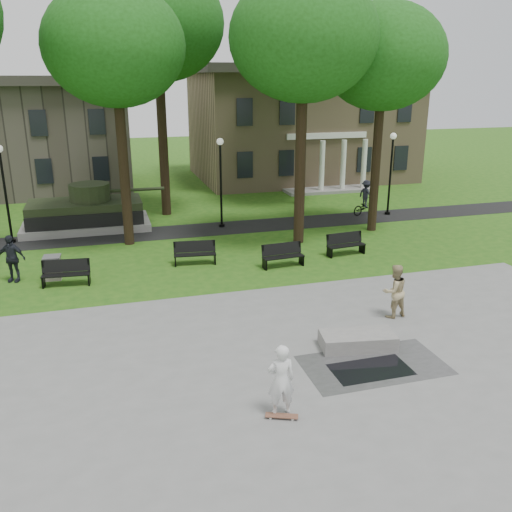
{
  "coord_description": "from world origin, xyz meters",
  "views": [
    {
      "loc": [
        -5.59,
        -15.41,
        7.69
      ],
      "look_at": [
        -0.3,
        2.88,
        1.4
      ],
      "focal_mm": 38.0,
      "sensor_mm": 36.0,
      "label": 1
    }
  ],
  "objects": [
    {
      "name": "ground",
      "position": [
        0.0,
        0.0,
        0.0
      ],
      "size": [
        120.0,
        120.0,
        0.0
      ],
      "primitive_type": "plane",
      "color": "#204F12",
      "rests_on": "ground"
    },
    {
      "name": "plaza",
      "position": [
        0.0,
        -5.0,
        0.01
      ],
      "size": [
        22.0,
        16.0,
        0.02
      ],
      "primitive_type": "cube",
      "color": "gray",
      "rests_on": "ground"
    },
    {
      "name": "footpath",
      "position": [
        0.0,
        12.0,
        0.01
      ],
      "size": [
        44.0,
        2.6,
        0.01
      ],
      "primitive_type": "cube",
      "color": "black",
      "rests_on": "ground"
    },
    {
      "name": "building_right",
      "position": [
        10.0,
        26.0,
        4.34
      ],
      "size": [
        17.0,
        12.0,
        8.6
      ],
      "color": "#9E8460",
      "rests_on": "ground"
    },
    {
      "name": "building_left",
      "position": [
        -11.0,
        26.5,
        3.6
      ],
      "size": [
        15.0,
        10.0,
        7.2
      ],
      "primitive_type": "cube",
      "color": "#4C443D",
      "rests_on": "ground"
    },
    {
      "name": "tree_1",
      "position": [
        -4.5,
        10.5,
        8.95
      ],
      "size": [
        6.2,
        6.2,
        11.63
      ],
      "color": "black",
      "rests_on": "ground"
    },
    {
      "name": "tree_2",
      "position": [
        3.5,
        8.5,
        9.32
      ],
      "size": [
        6.6,
        6.6,
        12.16
      ],
      "color": "black",
      "rests_on": "ground"
    },
    {
      "name": "tree_3",
      "position": [
        8.0,
        9.5,
        8.6
      ],
      "size": [
        6.0,
        6.0,
        11.19
      ],
      "color": "black",
      "rests_on": "ground"
    },
    {
      "name": "tree_4",
      "position": [
        -2.0,
        16.0,
        10.39
      ],
      "size": [
        7.2,
        7.2,
        13.5
      ],
      "color": "black",
      "rests_on": "ground"
    },
    {
      "name": "tree_5",
      "position": [
        6.5,
        16.5,
        9.67
      ],
      "size": [
        6.4,
        6.4,
        12.44
      ],
      "color": "black",
      "rests_on": "ground"
    },
    {
      "name": "lamp_left",
      "position": [
        -10.0,
        12.3,
        2.79
      ],
      "size": [
        0.36,
        0.36,
        4.73
      ],
      "color": "black",
      "rests_on": "ground"
    },
    {
      "name": "lamp_mid",
      "position": [
        0.5,
        12.3,
        2.79
      ],
      "size": [
        0.36,
        0.36,
        4.73
      ],
      "color": "black",
      "rests_on": "ground"
    },
    {
      "name": "lamp_right",
      "position": [
        10.5,
        12.3,
        2.79
      ],
      "size": [
        0.36,
        0.36,
        4.73
      ],
      "color": "black",
      "rests_on": "ground"
    },
    {
      "name": "tank_monument",
      "position": [
        -6.46,
        14.0,
        0.86
      ],
      "size": [
        7.45,
        3.4,
        2.4
      ],
      "color": "gray",
      "rests_on": "ground"
    },
    {
      "name": "puddle",
      "position": [
        1.13,
        -3.61,
        0.02
      ],
      "size": [
        2.2,
        1.2,
        0.0
      ],
      "primitive_type": "cube",
      "color": "black",
      "rests_on": "plaza"
    },
    {
      "name": "concrete_block",
      "position": [
        1.36,
        -2.3,
        0.24
      ],
      "size": [
        2.33,
        1.34,
        0.45
      ],
      "primitive_type": "cube",
      "rotation": [
        0.0,
        0.0,
        -0.16
      ],
      "color": "gray",
      "rests_on": "plaza"
    },
    {
      "name": "skateboard",
      "position": [
        -1.95,
        -5.04,
        0.06
      ],
      "size": [
        0.8,
        0.48,
        0.07
      ],
      "primitive_type": "cube",
      "rotation": [
        0.0,
        0.0,
        -0.39
      ],
      "color": "brown",
      "rests_on": "plaza"
    },
    {
      "name": "skateboarder",
      "position": [
        -1.93,
        -4.87,
        0.94
      ],
      "size": [
        0.69,
        0.48,
        1.83
      ],
      "primitive_type": "imported",
      "rotation": [
        0.0,
        0.0,
        3.08
      ],
      "color": "silver",
      "rests_on": "plaza"
    },
    {
      "name": "friend_watching",
      "position": [
        3.48,
        -0.63,
        0.94
      ],
      "size": [
        0.98,
        0.81,
        1.84
      ],
      "primitive_type": "imported",
      "rotation": [
        0.0,
        0.0,
        3.27
      ],
      "color": "tan",
      "rests_on": "plaza"
    },
    {
      "name": "pedestrian_walker",
      "position": [
        -9.22,
        6.57,
        0.95
      ],
      "size": [
        1.21,
        0.84,
        1.9
      ],
      "primitive_type": "imported",
      "rotation": [
        0.0,
        0.0,
        -0.37
      ],
      "color": "black",
      "rests_on": "ground"
    },
    {
      "name": "cyclist",
      "position": [
        9.22,
        12.66,
        0.84
      ],
      "size": [
        1.93,
        1.17,
        2.04
      ],
      "rotation": [
        0.0,
        0.0,
        1.88
      ],
      "color": "black",
      "rests_on": "ground"
    },
    {
      "name": "park_bench_0",
      "position": [
        -7.2,
        5.56,
        0.52
      ],
      "size": [
        1.84,
        0.69,
        1.0
      ],
      "rotation": [
        0.0,
        0.0,
        -0.1
      ],
      "color": "black",
      "rests_on": "ground"
    },
    {
      "name": "park_bench_1",
      "position": [
        -1.96,
        6.65,
        0.52
      ],
      "size": [
        1.84,
        0.74,
        1.0
      ],
      "rotation": [
        0.0,
        0.0,
        -0.12
      ],
      "color": "black",
      "rests_on": "ground"
    },
    {
      "name": "park_bench_2",
      "position": [
        1.59,
        5.3,
        0.52
      ],
      "size": [
        1.83,
        0.65,
        1.0
      ],
      "rotation": [
        0.0,
        0.0,
        0.07
      ],
      "color": "black",
      "rests_on": "ground"
    },
    {
      "name": "park_bench_3",
      "position": [
        4.86,
        6.05,
        0.52
      ],
      "size": [
        1.84,
        0.7,
        1.0
      ],
      "rotation": [
        0.0,
        0.0,
        0.1
      ],
      "color": "black",
      "rests_on": "ground"
    },
    {
      "name": "trash_bin",
      "position": [
        -7.72,
        6.38,
        0.49
      ],
      "size": [
        0.7,
        0.7,
        0.96
      ],
      "rotation": [
        0.0,
        0.0,
        -0.07
      ],
      "color": "#A19785",
      "rests_on": "ground"
    }
  ]
}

